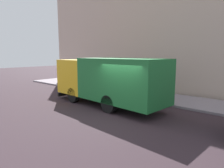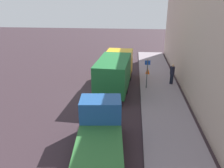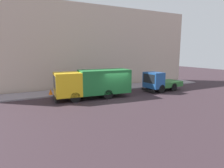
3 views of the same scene
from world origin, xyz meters
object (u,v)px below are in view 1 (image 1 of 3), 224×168
at_px(large_utility_truck, 107,79).
at_px(pedestrian_walking, 139,79).
at_px(traffic_cone_orange, 99,86).
at_px(street_sign_post, 135,75).

relative_size(large_utility_truck, pedestrian_walking, 4.28).
bearing_deg(large_utility_truck, traffic_cone_orange, 55.34).
xyz_separation_m(traffic_cone_orange, street_sign_post, (-0.29, -3.78, 1.14)).
height_order(pedestrian_walking, traffic_cone_orange, pedestrian_walking).
distance_m(traffic_cone_orange, street_sign_post, 3.96).
xyz_separation_m(large_utility_truck, pedestrian_walking, (4.81, 1.06, -0.51)).
bearing_deg(street_sign_post, large_utility_truck, 177.14).
bearing_deg(pedestrian_walking, large_utility_truck, 143.19).
distance_m(large_utility_truck, traffic_cone_orange, 4.79).
xyz_separation_m(pedestrian_walking, street_sign_post, (-2.22, -1.19, 0.51)).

